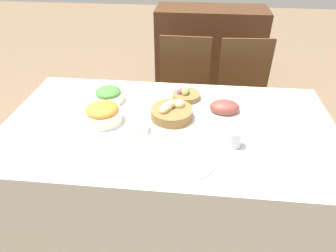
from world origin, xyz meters
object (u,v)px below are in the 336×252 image
(chair_far_center, at_px, (183,92))
(chair_far_right, at_px, (244,95))
(green_salad_bowl, at_px, (109,95))
(drinking_cup, at_px, (234,138))
(egg_basket, at_px, (186,95))
(butter_dish, at_px, (138,129))
(sideboard, at_px, (208,55))
(bread_basket, at_px, (171,112))
(dinner_plate, at_px, (187,162))
(spoon, at_px, (226,165))
(knife, at_px, (220,164))
(ham_platter, at_px, (224,108))
(carrot_bowl, at_px, (103,113))
(fork, at_px, (154,160))

(chair_far_center, relative_size, chair_far_right, 1.00)
(green_salad_bowl, distance_m, drinking_cup, 0.85)
(egg_basket, distance_m, butter_dish, 0.46)
(chair_far_right, height_order, drinking_cup, chair_far_right)
(chair_far_right, bearing_deg, drinking_cup, -105.02)
(sideboard, relative_size, green_salad_bowl, 5.87)
(sideboard, xyz_separation_m, green_salad_bowl, (-0.66, -1.49, 0.30))
(green_salad_bowl, bearing_deg, butter_dish, -51.01)
(bread_basket, relative_size, dinner_plate, 0.93)
(spoon, bearing_deg, sideboard, 88.40)
(green_salad_bowl, bearing_deg, chair_far_right, 32.68)
(chair_far_right, xyz_separation_m, green_salad_bowl, (-0.95, -0.61, 0.28))
(knife, bearing_deg, dinner_plate, -177.02)
(chair_far_right, height_order, ham_platter, chair_far_right)
(sideboard, bearing_deg, dinner_plate, -93.92)
(chair_far_right, bearing_deg, dinner_plate, -114.41)
(green_salad_bowl, height_order, knife, green_salad_bowl)
(chair_far_center, height_order, knife, chair_far_center)
(ham_platter, xyz_separation_m, carrot_bowl, (-0.70, -0.17, 0.03))
(knife, xyz_separation_m, butter_dish, (-0.44, 0.23, 0.01))
(carrot_bowl, relative_size, fork, 1.19)
(spoon, bearing_deg, chair_far_right, 75.28)
(carrot_bowl, distance_m, green_salad_bowl, 0.23)
(sideboard, height_order, drinking_cup, sideboard)
(egg_basket, height_order, dinner_plate, egg_basket)
(egg_basket, relative_size, butter_dish, 1.52)
(chair_far_center, height_order, fork, chair_far_center)
(dinner_plate, bearing_deg, sideboard, 86.08)
(bread_basket, relative_size, fork, 1.36)
(chair_far_center, distance_m, dinner_plate, 1.17)
(chair_far_center, xyz_separation_m, drinking_cup, (0.32, -0.99, 0.28))
(green_salad_bowl, distance_m, dinner_plate, 0.75)
(carrot_bowl, bearing_deg, dinner_plate, -31.69)
(drinking_cup, height_order, butter_dish, drinking_cup)
(chair_far_center, bearing_deg, dinner_plate, -84.69)
(bread_basket, bearing_deg, spoon, -52.49)
(ham_platter, height_order, green_salad_bowl, green_salad_bowl)
(carrot_bowl, bearing_deg, fork, -42.13)
(knife, bearing_deg, fork, -177.02)
(carrot_bowl, height_order, knife, carrot_bowl)
(chair_far_center, bearing_deg, fork, -92.56)
(bread_basket, bearing_deg, sideboard, 81.35)
(knife, bearing_deg, sideboard, 93.52)
(sideboard, height_order, spoon, sideboard)
(chair_far_right, distance_m, knife, 1.20)
(knife, distance_m, drinking_cup, 0.18)
(dinner_plate, bearing_deg, ham_platter, 67.07)
(bread_basket, xyz_separation_m, spoon, (0.30, -0.39, -0.03))
(spoon, bearing_deg, knife, 177.02)
(egg_basket, xyz_separation_m, spoon, (0.23, -0.62, -0.02))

